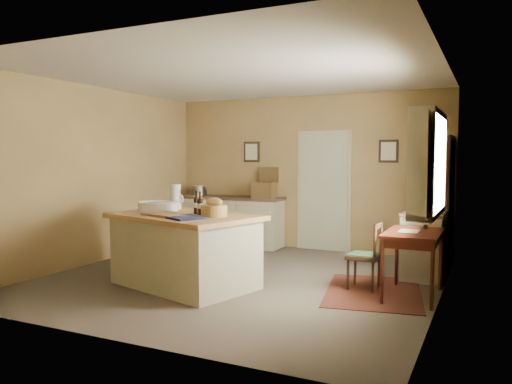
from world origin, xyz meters
TOP-DOWN VIEW (x-y plane):
  - ground at (0.00, 0.00)m, footprint 5.00×5.00m
  - wall_back at (0.00, 2.50)m, footprint 5.00×0.10m
  - wall_front at (0.00, -2.50)m, footprint 5.00×0.10m
  - wall_left at (-2.50, 0.00)m, footprint 0.10×5.00m
  - wall_right at (2.50, 0.00)m, footprint 0.10×5.00m
  - ceiling at (0.00, 0.00)m, footprint 5.00×5.00m
  - door at (0.35, 2.47)m, footprint 0.97×0.06m
  - framed_prints at (0.20, 2.48)m, footprint 2.82×0.02m
  - window at (2.42, -0.20)m, footprint 0.25×1.99m
  - work_island at (-0.47, -0.64)m, footprint 2.08×1.64m
  - sideboard at (-1.34, 2.20)m, footprint 2.00×0.57m
  - rug at (1.75, 0.08)m, footprint 1.37×1.77m
  - writing_desk at (2.20, 0.08)m, footprint 0.60×0.99m
  - desk_chair at (1.61, 0.17)m, footprint 0.39×0.39m
  - right_cabinet at (2.20, 1.16)m, footprint 0.54×0.96m
  - shelving_unit at (2.35, 2.00)m, footprint 0.33×0.87m

SIDE VIEW (x-z plane):
  - ground at x=0.00m, z-range 0.00..0.00m
  - rug at x=1.75m, z-range 0.00..0.01m
  - desk_chair at x=1.61m, z-range 0.00..0.80m
  - right_cabinet at x=2.20m, z-range -0.04..0.95m
  - sideboard at x=-1.34m, z-range -0.11..1.07m
  - work_island at x=-0.47m, z-range -0.12..1.08m
  - writing_desk at x=2.20m, z-range 0.27..1.08m
  - shelving_unit at x=2.35m, z-range 0.00..1.93m
  - door at x=0.35m, z-range 0.00..2.11m
  - wall_back at x=0.00m, z-range 0.00..2.70m
  - wall_front at x=0.00m, z-range 0.00..2.70m
  - wall_left at x=-2.50m, z-range 0.00..2.70m
  - wall_right at x=2.50m, z-range 0.00..2.70m
  - window at x=2.42m, z-range 0.99..2.11m
  - framed_prints at x=0.20m, z-range 1.53..1.91m
  - ceiling at x=0.00m, z-range 2.70..2.70m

